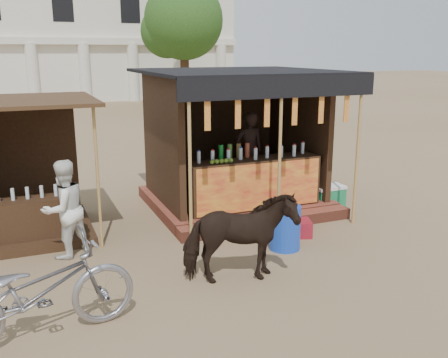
% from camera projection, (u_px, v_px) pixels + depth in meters
% --- Properties ---
extents(ground, '(120.00, 120.00, 0.00)m').
position_uv_depth(ground, '(267.00, 281.00, 7.02)').
color(ground, '#846B4C').
rests_on(ground, ground).
extents(main_stall, '(3.60, 3.61, 2.78)m').
position_uv_depth(main_stall, '(237.00, 158.00, 10.15)').
color(main_stall, brown).
rests_on(main_stall, ground).
extents(secondary_stall, '(2.40, 2.40, 2.38)m').
position_uv_depth(secondary_stall, '(17.00, 189.00, 8.54)').
color(secondary_stall, '#382314').
rests_on(secondary_stall, ground).
extents(cow, '(1.63, 0.96, 1.29)m').
position_uv_depth(cow, '(240.00, 238.00, 6.84)').
color(cow, black).
rests_on(cow, ground).
extents(motorbike, '(2.27, 1.07, 1.14)m').
position_uv_depth(motorbike, '(38.00, 292.00, 5.48)').
color(motorbike, gray).
rests_on(motorbike, ground).
extents(bystander, '(0.94, 0.88, 1.54)m').
position_uv_depth(bystander, '(64.00, 209.00, 7.69)').
color(bystander, white).
rests_on(bystander, ground).
extents(blue_barrel, '(0.53, 0.53, 0.73)m').
position_uv_depth(blue_barrel, '(285.00, 227.00, 8.08)').
color(blue_barrel, blue).
rests_on(blue_barrel, ground).
extents(red_crate, '(0.53, 0.53, 0.27)m').
position_uv_depth(red_crate, '(298.00, 228.00, 8.71)').
color(red_crate, maroon).
rests_on(red_crate, ground).
extents(cooler, '(0.65, 0.46, 0.46)m').
position_uv_depth(cooler, '(328.00, 196.00, 10.29)').
color(cooler, '#1B7B4A').
rests_on(cooler, ground).
extents(background_building, '(26.00, 7.45, 8.18)m').
position_uv_depth(background_building, '(27.00, 37.00, 32.09)').
color(background_building, silver).
rests_on(background_building, ground).
extents(tree, '(4.50, 4.40, 7.00)m').
position_uv_depth(tree, '(180.00, 23.00, 27.83)').
color(tree, '#382314').
rests_on(tree, ground).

